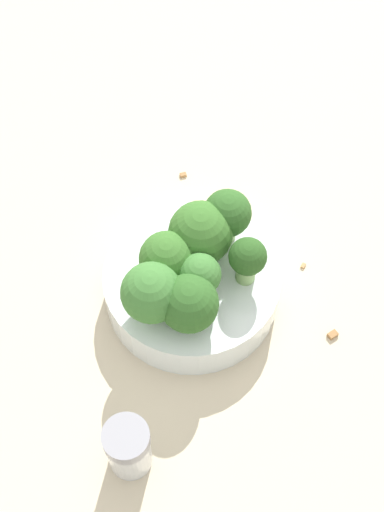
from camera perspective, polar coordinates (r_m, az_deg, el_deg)
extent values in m
plane|color=beige|center=(0.66, 0.00, -3.18)|extent=(3.00, 3.00, 0.00)
cylinder|color=silver|center=(0.64, 0.00, -2.33)|extent=(0.16, 0.16, 0.04)
cylinder|color=#7A9E5B|center=(0.61, -1.96, -1.14)|extent=(0.02, 0.02, 0.02)
sphere|color=#386B28|center=(0.60, -2.01, -0.23)|extent=(0.05, 0.05, 0.05)
cylinder|color=#84AD66|center=(0.59, -3.17, -3.95)|extent=(0.02, 0.02, 0.02)
sphere|color=#3D7533|center=(0.58, -3.27, -2.96)|extent=(0.05, 0.05, 0.05)
cylinder|color=#7A9E5B|center=(0.59, -0.23, -4.69)|extent=(0.02, 0.02, 0.02)
sphere|color=#2D5B23|center=(0.57, -0.24, -3.82)|extent=(0.05, 0.05, 0.05)
cylinder|color=#7A9E5B|center=(0.62, 0.84, 0.78)|extent=(0.02, 0.02, 0.02)
sphere|color=#386B28|center=(0.61, 0.86, 1.81)|extent=(0.06, 0.06, 0.06)
cylinder|color=#8EB770|center=(0.63, 2.76, 2.31)|extent=(0.02, 0.02, 0.03)
sphere|color=#2D5B23|center=(0.61, 2.85, 3.45)|extent=(0.04, 0.04, 0.04)
cylinder|color=#8EB770|center=(0.60, 0.60, -2.40)|extent=(0.01, 0.01, 0.03)
sphere|color=#3D7533|center=(0.59, 0.62, -1.49)|extent=(0.04, 0.04, 0.04)
cylinder|color=#84AD66|center=(0.61, 4.36, -1.04)|extent=(0.02, 0.02, 0.03)
sphere|color=#28511E|center=(0.59, 4.48, -0.04)|extent=(0.03, 0.03, 0.03)
cylinder|color=silver|center=(0.58, -5.20, -15.19)|extent=(0.03, 0.03, 0.05)
cylinder|color=gray|center=(0.55, -5.46, -14.27)|extent=(0.04, 0.04, 0.01)
cube|color=olive|center=(0.65, 11.28, -5.87)|extent=(0.01, 0.01, 0.01)
cube|color=#AD7F4C|center=(0.68, 8.90, -0.72)|extent=(0.00, 0.01, 0.01)
cube|color=olive|center=(0.73, -0.72, 6.58)|extent=(0.01, 0.01, 0.01)
cube|color=olive|center=(0.69, 4.76, 2.22)|extent=(0.01, 0.01, 0.01)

